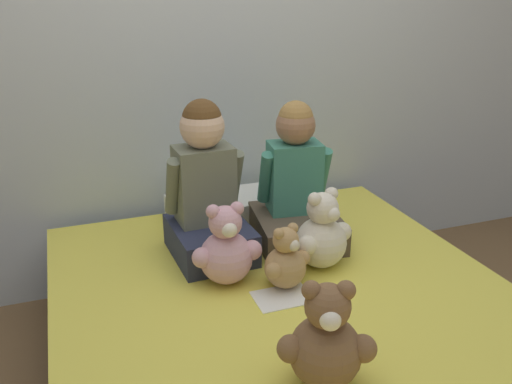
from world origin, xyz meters
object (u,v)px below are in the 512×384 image
object	(u,v)px
bed	(290,345)
teddy_bear_held_by_right_child	(322,235)
sign_card	(283,297)
teddy_bear_at_foot_of_bed	(326,342)
child_on_left	(206,193)
child_on_right	(296,189)
pillow_at_headboard	(228,207)
teddy_bear_held_by_left_child	(226,250)
teddy_bear_between_children	(286,261)

from	to	relation	value
bed	teddy_bear_held_by_right_child	distance (m)	0.45
teddy_bear_held_by_right_child	sign_card	distance (m)	0.32
teddy_bear_held_by_right_child	teddy_bear_at_foot_of_bed	distance (m)	0.70
teddy_bear_at_foot_of_bed	teddy_bear_held_by_right_child	bearing A→B (deg)	84.33
bed	child_on_left	xyz separation A→B (m)	(-0.19, 0.46, 0.48)
teddy_bear_held_by_right_child	teddy_bear_at_foot_of_bed	bearing A→B (deg)	-134.40
child_on_right	pillow_at_headboard	world-z (taller)	child_on_right
bed	sign_card	distance (m)	0.21
teddy_bear_held_by_left_child	sign_card	bearing A→B (deg)	-47.29
bed	child_on_right	world-z (taller)	child_on_right
teddy_bear_held_by_left_child	teddy_bear_held_by_right_child	distance (m)	0.40
bed	teddy_bear_between_children	bearing A→B (deg)	81.99
teddy_bear_at_foot_of_bed	sign_card	distance (m)	0.48
teddy_bear_between_children	child_on_right	bearing A→B (deg)	40.58
pillow_at_headboard	bed	bearing A→B (deg)	-90.00
bed	pillow_at_headboard	xyz separation A→B (m)	(0.00, 0.77, 0.26)
child_on_right	teddy_bear_between_children	xyz separation A→B (m)	(-0.20, -0.37, -0.13)
teddy_bear_between_children	sign_card	size ratio (longest dim) A/B	1.20
bed	pillow_at_headboard	distance (m)	0.82
child_on_right	teddy_bear_held_by_left_child	bearing A→B (deg)	-139.00
bed	teddy_bear_between_children	distance (m)	0.33
teddy_bear_between_children	teddy_bear_at_foot_of_bed	distance (m)	0.54
teddy_bear_between_children	pillow_at_headboard	size ratio (longest dim) A/B	0.44
child_on_left	teddy_bear_between_children	world-z (taller)	child_on_left
bed	sign_card	world-z (taller)	sign_card
teddy_bear_between_children	sign_card	distance (m)	0.13
teddy_bear_held_by_left_child	child_on_left	bearing A→B (deg)	92.16
child_on_right	teddy_bear_at_foot_of_bed	bearing A→B (deg)	-100.85
sign_card	child_on_right	bearing A→B (deg)	61.41
teddy_bear_held_by_right_child	teddy_bear_at_foot_of_bed	xyz separation A→B (m)	(-0.30, -0.63, 0.00)
child_on_left	pillow_at_headboard	world-z (taller)	child_on_left
teddy_bear_at_foot_of_bed	sign_card	xyz separation A→B (m)	(0.06, 0.46, -0.14)
teddy_bear_at_foot_of_bed	pillow_at_headboard	distance (m)	1.22
child_on_left	teddy_bear_between_children	bearing A→B (deg)	-64.76
pillow_at_headboard	child_on_right	bearing A→B (deg)	-55.47
teddy_bear_between_children	pillow_at_headboard	world-z (taller)	teddy_bear_between_children
teddy_bear_between_children	teddy_bear_at_foot_of_bed	bearing A→B (deg)	-121.82
teddy_bear_at_foot_of_bed	sign_card	bearing A→B (deg)	102.23
bed	child_on_right	xyz separation A→B (m)	(0.21, 0.46, 0.44)
teddy_bear_held_by_left_child	teddy_bear_at_foot_of_bed	distance (m)	0.65
child_on_left	pillow_at_headboard	bearing A→B (deg)	55.78
child_on_left	teddy_bear_held_by_left_child	bearing A→B (deg)	-92.61
teddy_bear_held_by_right_child	child_on_left	bearing A→B (deg)	126.60
bed	teddy_bear_held_by_left_child	xyz separation A→B (m)	(-0.19, 0.20, 0.34)
teddy_bear_held_by_right_child	child_on_right	bearing A→B (deg)	70.38
bed	teddy_bear_at_foot_of_bed	bearing A→B (deg)	-101.47
child_on_right	teddy_bear_at_foot_of_bed	size ratio (longest dim) A/B	1.86
teddy_bear_held_by_left_child	sign_card	size ratio (longest dim) A/B	1.55
teddy_bear_held_by_right_child	teddy_bear_between_children	xyz separation A→B (m)	(-0.20, -0.10, -0.03)
pillow_at_headboard	sign_card	size ratio (longest dim) A/B	2.74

